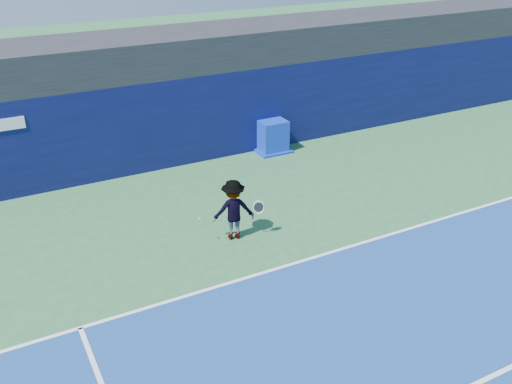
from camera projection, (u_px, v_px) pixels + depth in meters
ground at (361, 339)px, 11.63m from camera, size 80.00×80.00×0.00m
baseline at (286, 266)px, 14.00m from camera, size 24.00×0.10×0.01m
stadium_band at (161, 51)px, 19.16m from camera, size 36.00×3.00×1.20m
back_wall_assembly at (175, 120)px, 19.29m from camera, size 36.00×1.03×3.00m
equipment_cart at (271, 137)px, 20.56m from camera, size 1.23×1.23×1.16m
tennis_player at (233, 210)px, 14.88m from camera, size 1.34×0.86×1.67m
tennis_ball at (200, 219)px, 14.50m from camera, size 0.06×0.06×0.06m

